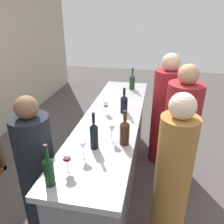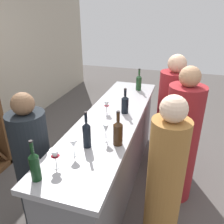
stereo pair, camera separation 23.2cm
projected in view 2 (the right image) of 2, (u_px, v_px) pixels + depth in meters
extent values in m
plane|color=#4C4744|center=(112.00, 184.00, 2.90)|extent=(12.00, 12.00, 0.00)
cube|color=slate|center=(112.00, 155.00, 2.71)|extent=(2.43, 0.53, 0.92)
cube|color=#99999E|center=(112.00, 118.00, 2.51)|extent=(2.51, 0.61, 0.05)
cylinder|color=black|center=(35.00, 168.00, 1.54)|extent=(0.07, 0.07, 0.19)
cone|color=black|center=(33.00, 155.00, 1.50)|extent=(0.07, 0.07, 0.04)
cylinder|color=black|center=(32.00, 147.00, 1.47)|extent=(0.02, 0.02, 0.08)
cylinder|color=black|center=(31.00, 142.00, 1.45)|extent=(0.03, 0.03, 0.01)
cylinder|color=black|center=(87.00, 137.00, 1.91)|extent=(0.07, 0.07, 0.20)
cone|color=black|center=(86.00, 124.00, 1.86)|extent=(0.07, 0.07, 0.04)
cylinder|color=black|center=(86.00, 118.00, 1.84)|extent=(0.02, 0.02, 0.08)
cylinder|color=black|center=(86.00, 113.00, 1.82)|extent=(0.03, 0.03, 0.01)
cylinder|color=#331E0F|center=(118.00, 135.00, 1.95)|extent=(0.08, 0.08, 0.19)
cone|color=#331E0F|center=(118.00, 123.00, 1.90)|extent=(0.08, 0.08, 0.04)
cylinder|color=#331E0F|center=(118.00, 117.00, 1.88)|extent=(0.03, 0.03, 0.08)
cylinder|color=black|center=(118.00, 112.00, 1.86)|extent=(0.03, 0.03, 0.01)
cylinder|color=black|center=(125.00, 106.00, 2.54)|extent=(0.08, 0.08, 0.17)
cone|color=black|center=(125.00, 97.00, 2.50)|extent=(0.08, 0.08, 0.03)
cylinder|color=black|center=(125.00, 93.00, 2.48)|extent=(0.03, 0.03, 0.07)
cylinder|color=black|center=(125.00, 89.00, 2.46)|extent=(0.03, 0.03, 0.01)
cylinder|color=#193D1E|center=(139.00, 84.00, 3.25)|extent=(0.08, 0.08, 0.19)
cone|color=#193D1E|center=(139.00, 76.00, 3.20)|extent=(0.08, 0.08, 0.04)
cylinder|color=#193D1E|center=(139.00, 72.00, 3.18)|extent=(0.03, 0.03, 0.08)
cylinder|color=black|center=(139.00, 69.00, 3.16)|extent=(0.03, 0.03, 0.01)
cylinder|color=white|center=(106.00, 140.00, 2.04)|extent=(0.07, 0.07, 0.00)
cylinder|color=white|center=(106.00, 136.00, 2.03)|extent=(0.01, 0.01, 0.07)
cone|color=white|center=(106.00, 128.00, 1.99)|extent=(0.06, 0.06, 0.09)
cylinder|color=white|center=(74.00, 155.00, 1.84)|extent=(0.06, 0.06, 0.00)
cylinder|color=white|center=(74.00, 151.00, 1.82)|extent=(0.01, 0.01, 0.07)
cone|color=white|center=(73.00, 143.00, 1.79)|extent=(0.07, 0.07, 0.08)
cylinder|color=white|center=(107.00, 113.00, 2.57)|extent=(0.06, 0.06, 0.00)
cylinder|color=white|center=(107.00, 110.00, 2.56)|extent=(0.01, 0.01, 0.06)
cone|color=white|center=(107.00, 104.00, 2.53)|extent=(0.07, 0.07, 0.08)
cone|color=maroon|center=(107.00, 107.00, 2.54)|extent=(0.06, 0.06, 0.02)
cylinder|color=white|center=(57.00, 167.00, 1.70)|extent=(0.06, 0.06, 0.00)
cylinder|color=white|center=(56.00, 163.00, 1.69)|extent=(0.01, 0.01, 0.07)
cone|color=white|center=(55.00, 154.00, 1.66)|extent=(0.08, 0.08, 0.08)
cone|color=maroon|center=(55.00, 157.00, 1.67)|extent=(0.07, 0.07, 0.03)
cylinder|color=maroon|center=(180.00, 145.00, 2.50)|extent=(0.46, 0.46, 1.36)
sphere|color=tan|center=(190.00, 77.00, 2.18)|extent=(0.21, 0.21, 0.21)
cylinder|color=#9E6B33|center=(164.00, 189.00, 1.93)|extent=(0.34, 0.34, 1.31)
sphere|color=beige|center=(174.00, 109.00, 1.62)|extent=(0.21, 0.21, 0.21)
cylinder|color=maroon|center=(170.00, 120.00, 3.07)|extent=(0.45, 0.45, 1.33)
sphere|color=#D8AD8C|center=(177.00, 64.00, 2.75)|extent=(0.23, 0.23, 0.23)
cylinder|color=black|center=(35.00, 171.00, 2.20)|extent=(0.40, 0.40, 1.23)
sphere|color=brown|center=(23.00, 104.00, 1.90)|extent=(0.20, 0.20, 0.20)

